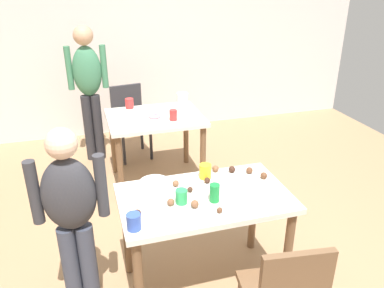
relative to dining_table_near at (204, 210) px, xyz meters
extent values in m
plane|color=#9E7A56|center=(0.13, 0.01, -0.64)|extent=(6.40, 6.40, 0.00)
cube|color=silver|center=(0.13, 3.21, 0.66)|extent=(6.40, 0.10, 2.60)
cube|color=silver|center=(0.00, 0.00, 0.09)|extent=(1.14, 0.67, 0.04)
cylinder|color=brown|center=(-0.51, -0.28, -0.28)|extent=(0.06, 0.06, 0.71)
cylinder|color=brown|center=(0.51, -0.28, -0.28)|extent=(0.06, 0.06, 0.71)
cylinder|color=brown|center=(-0.51, 0.28, -0.28)|extent=(0.06, 0.06, 0.71)
cylinder|color=brown|center=(0.51, 0.28, -0.28)|extent=(0.06, 0.06, 0.71)
cube|color=silver|center=(-0.01, 1.62, 0.09)|extent=(0.97, 0.76, 0.04)
cylinder|color=brown|center=(-0.43, 1.29, -0.28)|extent=(0.06, 0.06, 0.71)
cylinder|color=brown|center=(0.41, 1.29, -0.28)|extent=(0.06, 0.06, 0.71)
cylinder|color=brown|center=(-0.43, 1.94, -0.28)|extent=(0.06, 0.06, 0.71)
cylinder|color=brown|center=(0.41, 1.94, -0.28)|extent=(0.06, 0.06, 0.71)
cube|color=brown|center=(0.22, -0.81, 0.02)|extent=(0.38, 0.09, 0.42)
cube|color=#2D2D33|center=(-0.17, 2.28, -0.21)|extent=(0.46, 0.46, 0.04)
cube|color=#2D2D33|center=(-0.20, 2.46, 0.02)|extent=(0.38, 0.10, 0.42)
cylinder|color=#2D2D33|center=(0.03, 2.14, -0.43)|extent=(0.04, 0.04, 0.41)
cylinder|color=#2D2D33|center=(-0.31, 2.08, -0.43)|extent=(0.04, 0.04, 0.41)
cylinder|color=#2D2D33|center=(-0.03, 2.47, -0.43)|extent=(0.04, 0.04, 0.41)
cylinder|color=#2D2D33|center=(-0.36, 2.42, -0.43)|extent=(0.04, 0.04, 0.41)
cylinder|color=#383D4C|center=(-0.90, 0.00, -0.30)|extent=(0.11, 0.11, 0.67)
cylinder|color=#383D4C|center=(-0.79, -0.01, -0.30)|extent=(0.11, 0.11, 0.67)
ellipsoid|color=#333338|center=(-0.85, 0.00, 0.28)|extent=(0.33, 0.22, 0.48)
sphere|color=beige|center=(-0.85, 0.00, 0.60)|extent=(0.18, 0.18, 0.18)
cylinder|color=#333338|center=(-1.04, 0.01, 0.31)|extent=(0.07, 0.07, 0.41)
cylinder|color=#333338|center=(-0.66, -0.02, 0.31)|extent=(0.07, 0.07, 0.41)
cylinder|color=#28282D|center=(-0.57, 2.35, -0.23)|extent=(0.11, 0.11, 0.80)
cylinder|color=#28282D|center=(-0.67, 2.36, -0.23)|extent=(0.11, 0.11, 0.80)
ellipsoid|color=#3D7A56|center=(-0.62, 2.36, 0.45)|extent=(0.33, 0.22, 0.57)
sphere|color=tan|center=(-0.62, 2.36, 0.85)|extent=(0.22, 0.22, 0.22)
cylinder|color=#3D7A56|center=(-0.43, 2.34, 0.49)|extent=(0.07, 0.07, 0.48)
cylinder|color=#3D7A56|center=(-0.81, 2.37, 0.49)|extent=(0.07, 0.07, 0.48)
cylinder|color=white|center=(-0.31, 0.13, 0.16)|extent=(0.20, 0.20, 0.08)
cylinder|color=#198438|center=(0.04, -0.08, 0.18)|extent=(0.07, 0.07, 0.12)
cube|color=silver|center=(0.22, -0.03, 0.12)|extent=(0.17, 0.02, 0.01)
cylinder|color=green|center=(-0.17, -0.04, 0.16)|extent=(0.08, 0.08, 0.09)
cylinder|color=yellow|center=(0.08, 0.23, 0.17)|extent=(0.09, 0.09, 0.11)
cylinder|color=#3351B2|center=(-0.51, -0.23, 0.16)|extent=(0.08, 0.08, 0.10)
sphere|color=brown|center=(0.41, 0.20, 0.14)|extent=(0.05, 0.05, 0.05)
sphere|color=brown|center=(0.10, 0.31, 0.14)|extent=(0.04, 0.04, 0.04)
sphere|color=#3D2319|center=(-0.08, 0.07, 0.13)|extent=(0.04, 0.04, 0.04)
sphere|color=brown|center=(-0.15, 0.17, 0.14)|extent=(0.04, 0.04, 0.04)
sphere|color=brown|center=(-0.24, -0.05, 0.14)|extent=(0.05, 0.05, 0.05)
sphere|color=brown|center=(-0.10, -0.12, 0.14)|extent=(0.05, 0.05, 0.05)
sphere|color=#3D2319|center=(-0.47, -0.12, 0.14)|extent=(0.05, 0.05, 0.05)
sphere|color=#3D2319|center=(0.30, 0.25, 0.14)|extent=(0.05, 0.05, 0.05)
sphere|color=brown|center=(0.03, -0.21, 0.13)|extent=(0.04, 0.04, 0.04)
sphere|color=#3D2319|center=(0.07, 0.16, 0.14)|extent=(0.04, 0.04, 0.04)
sphere|color=brown|center=(0.48, 0.10, 0.14)|extent=(0.05, 0.05, 0.05)
sphere|color=brown|center=(0.18, 0.30, 0.14)|extent=(0.05, 0.05, 0.05)
cylinder|color=white|center=(0.28, 1.59, 0.23)|extent=(0.12, 0.12, 0.22)
cylinder|color=red|center=(0.14, 1.44, 0.17)|extent=(0.08, 0.08, 0.11)
cylinder|color=red|center=(-0.22, 1.94, 0.17)|extent=(0.09, 0.09, 0.11)
torus|color=white|center=(-0.14, 1.46, 0.13)|extent=(0.12, 0.12, 0.04)
torus|color=pink|center=(-0.02, 1.57, 0.13)|extent=(0.13, 0.13, 0.04)
torus|color=pink|center=(0.33, 1.70, 0.13)|extent=(0.11, 0.11, 0.03)
camera|label=1|loc=(-0.71, -2.08, 1.48)|focal=36.06mm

